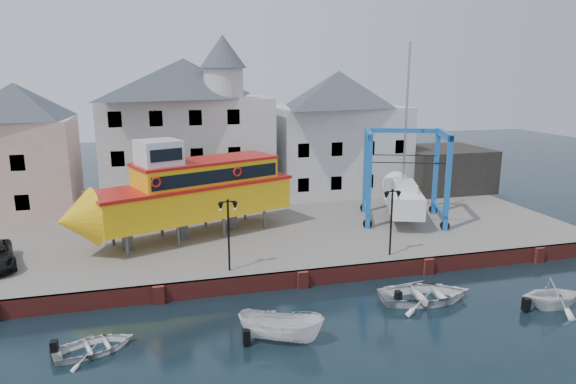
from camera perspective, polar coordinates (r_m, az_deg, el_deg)
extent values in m
plane|color=black|center=(29.97, 1.61, -10.55)|extent=(140.00, 140.00, 0.00)
cube|color=#66615B|center=(39.83, -2.87, -3.73)|extent=(44.00, 22.00, 1.00)
cube|color=maroon|center=(29.88, 1.55, -9.59)|extent=(44.00, 0.25, 1.00)
cube|color=maroon|center=(28.68, -14.18, -11.01)|extent=(0.60, 0.36, 1.00)
cube|color=maroon|center=(29.73, 1.64, -9.71)|extent=(0.60, 0.36, 1.00)
cube|color=maroon|center=(32.75, 15.32, -7.98)|extent=(0.60, 0.36, 1.00)
cube|color=maroon|center=(37.28, 26.10, -6.29)|extent=(0.60, 0.36, 1.00)
cube|color=tan|center=(46.04, -27.42, 2.54)|extent=(8.00, 7.00, 7.50)
pyramid|color=#3C4248|center=(45.51, -28.11, 8.92)|extent=(8.00, 7.00, 2.80)
cube|color=black|center=(43.03, -27.42, -1.04)|extent=(1.00, 0.08, 1.20)
cube|color=black|center=(42.47, -27.85, 2.88)|extent=(1.00, 0.08, 1.20)
cube|color=#BEBEBE|center=(45.37, -11.15, 4.60)|extent=(14.00, 8.00, 9.00)
pyramid|color=#3C4248|center=(44.90, -11.50, 12.31)|extent=(14.00, 8.00, 3.20)
cube|color=black|center=(42.01, -18.09, -0.51)|extent=(1.00, 0.08, 1.20)
cube|color=black|center=(41.93, -14.01, -0.28)|extent=(1.00, 0.08, 1.20)
cube|color=black|center=(42.06, -9.92, -0.04)|extent=(1.00, 0.08, 1.20)
cube|color=black|center=(42.40, -5.88, 0.20)|extent=(1.00, 0.08, 1.20)
cube|color=black|center=(41.44, -18.39, 3.52)|extent=(1.00, 0.08, 1.20)
cube|color=black|center=(41.35, -14.24, 3.77)|extent=(1.00, 0.08, 1.20)
cube|color=black|center=(41.49, -10.09, 4.00)|extent=(1.00, 0.08, 1.20)
cube|color=black|center=(41.83, -5.98, 4.20)|extent=(1.00, 0.08, 1.20)
cube|color=black|center=(41.08, -18.69, 7.65)|extent=(1.00, 0.08, 1.20)
cube|color=black|center=(40.99, -14.47, 7.91)|extent=(1.00, 0.08, 1.20)
cube|color=black|center=(41.13, -10.25, 8.13)|extent=(1.00, 0.08, 1.20)
cube|color=black|center=(41.48, -6.08, 8.30)|extent=(1.00, 0.08, 1.20)
cylinder|color=#BEBEBE|center=(42.82, -7.17, 11.91)|extent=(3.20, 3.20, 2.40)
cone|color=#3C4248|center=(42.84, -7.27, 15.25)|extent=(3.80, 3.80, 2.60)
cube|color=#BEBEBE|center=(48.84, 5.50, 4.78)|extent=(12.00, 8.00, 8.00)
pyramid|color=#3C4248|center=(48.35, 5.64, 11.36)|extent=(12.00, 8.00, 3.20)
cube|color=black|center=(44.16, 1.72, 0.78)|extent=(1.00, 0.08, 1.20)
cube|color=black|center=(45.09, 5.38, 0.99)|extent=(1.00, 0.08, 1.20)
cube|color=black|center=(46.20, 8.87, 1.18)|extent=(1.00, 0.08, 1.20)
cube|color=black|center=(47.47, 12.20, 1.36)|extent=(1.00, 0.08, 1.20)
cube|color=black|center=(43.62, 1.75, 4.64)|extent=(1.00, 0.08, 1.20)
cube|color=black|center=(44.56, 5.46, 4.76)|extent=(1.00, 0.08, 1.20)
cube|color=black|center=(45.68, 9.01, 4.86)|extent=(1.00, 0.08, 1.20)
cube|color=black|center=(46.97, 12.37, 4.94)|extent=(1.00, 0.08, 1.20)
cube|color=black|center=(51.74, 16.68, 2.51)|extent=(8.00, 7.00, 4.00)
cylinder|color=black|center=(29.20, -6.61, -4.98)|extent=(0.12, 0.12, 4.00)
cube|color=black|center=(28.64, -6.72, -1.08)|extent=(0.90, 0.06, 0.06)
sphere|color=black|center=(28.62, -6.72, -0.95)|extent=(0.16, 0.16, 0.16)
cone|color=black|center=(28.65, -7.49, -1.65)|extent=(0.32, 0.32, 0.45)
sphere|color=white|center=(28.70, -7.48, -2.00)|extent=(0.18, 0.18, 0.18)
cone|color=black|center=(28.76, -5.91, -1.55)|extent=(0.32, 0.32, 0.45)
sphere|color=white|center=(28.81, -5.90, -1.90)|extent=(0.18, 0.18, 0.18)
cylinder|color=black|center=(32.08, 11.38, -3.49)|extent=(0.12, 0.12, 4.00)
cube|color=black|center=(31.57, 11.55, 0.07)|extent=(0.90, 0.06, 0.06)
sphere|color=black|center=(31.55, 11.55, 0.20)|extent=(0.16, 0.16, 0.16)
cone|color=black|center=(31.46, 10.87, -0.45)|extent=(0.32, 0.32, 0.45)
sphere|color=white|center=(31.50, 10.86, -0.77)|extent=(0.18, 0.18, 0.18)
cone|color=black|center=(31.81, 12.17, -0.36)|extent=(0.32, 0.32, 0.45)
sphere|color=white|center=(31.85, 12.15, -0.67)|extent=(0.18, 0.18, 0.18)
cylinder|color=#59595E|center=(32.99, -17.44, -5.72)|extent=(0.26, 0.26, 1.44)
cylinder|color=#59595E|center=(35.44, -18.87, -4.52)|extent=(0.26, 0.26, 1.44)
cylinder|color=#59595E|center=(34.13, -12.09, -4.77)|extent=(0.26, 0.26, 1.44)
cylinder|color=#59595E|center=(36.50, -13.85, -3.68)|extent=(0.26, 0.26, 1.44)
cylinder|color=#59595E|center=(35.55, -7.15, -3.85)|extent=(0.26, 0.26, 1.44)
cylinder|color=#59595E|center=(37.83, -9.15, -2.87)|extent=(0.26, 0.26, 1.44)
cylinder|color=#59595E|center=(37.22, -2.63, -2.98)|extent=(0.26, 0.26, 1.44)
cylinder|color=#59595E|center=(39.41, -4.80, -2.09)|extent=(0.26, 0.26, 1.44)
cube|color=#59595E|center=(34.35, -17.42, -4.97)|extent=(0.71, 0.66, 1.44)
cube|color=#59595E|center=(35.67, -11.58, -3.96)|extent=(0.71, 0.66, 1.44)
cube|color=#59595E|center=(37.35, -6.23, -2.98)|extent=(0.71, 0.66, 1.44)
cube|color=yellow|center=(35.60, -10.31, -0.97)|extent=(13.86, 8.32, 2.11)
cone|color=yellow|center=(33.08, -22.50, -2.85)|extent=(3.30, 4.17, 3.65)
cube|color=red|center=(35.34, -10.39, 0.85)|extent=(14.18, 8.57, 0.21)
cube|color=yellow|center=(35.62, -9.05, 2.10)|extent=(10.14, 6.56, 1.54)
cube|color=black|center=(34.17, -7.76, 1.76)|extent=(8.61, 3.43, 0.86)
cube|color=black|center=(37.08, -10.24, 2.56)|extent=(8.61, 3.43, 0.86)
cube|color=red|center=(35.47, -9.10, 3.46)|extent=(10.35, 6.72, 0.17)
cube|color=white|center=(33.97, -14.20, 4.15)|extent=(3.24, 3.24, 1.75)
cube|color=black|center=(32.79, -13.35, 4.01)|extent=(1.97, 0.82, 0.77)
torus|color=red|center=(32.30, -14.47, 1.06)|extent=(0.68, 0.37, 0.67)
torus|color=red|center=(34.79, -5.65, 2.26)|extent=(0.68, 0.37, 0.67)
cube|color=#1B63B0|center=(36.98, 8.99, 1.05)|extent=(0.44, 0.44, 6.80)
cylinder|color=black|center=(37.73, 8.82, -3.50)|extent=(0.72, 0.46, 0.68)
cube|color=#1B63B0|center=(41.41, 8.60, 2.35)|extent=(0.44, 0.44, 6.80)
cylinder|color=black|center=(42.08, 8.46, -1.74)|extent=(0.72, 0.46, 0.68)
cube|color=#1B63B0|center=(37.75, 17.33, 0.86)|extent=(0.44, 0.44, 6.80)
cylinder|color=black|center=(38.49, 17.02, -3.60)|extent=(0.72, 0.46, 0.68)
cube|color=#1B63B0|center=(42.10, 16.09, 2.16)|extent=(0.44, 0.44, 6.80)
cylinder|color=black|center=(42.76, 15.83, -1.87)|extent=(0.72, 0.46, 0.68)
cube|color=#1B63B0|center=(38.69, 8.95, 6.44)|extent=(1.99, 4.68, 0.48)
cube|color=#1B63B0|center=(39.74, 8.66, -1.70)|extent=(1.89, 4.65, 0.20)
cube|color=#1B63B0|center=(39.43, 16.99, 6.15)|extent=(1.99, 4.68, 0.48)
cube|color=#1B63B0|center=(40.45, 16.45, -1.83)|extent=(1.89, 4.65, 0.20)
cube|color=#1B63B0|center=(41.19, 12.60, 6.68)|extent=(5.59, 2.32, 0.34)
cube|color=white|center=(39.82, 12.65, -0.69)|extent=(4.60, 7.62, 1.56)
cone|color=white|center=(44.00, 11.96, 0.65)|extent=(2.63, 2.23, 2.24)
cube|color=#59595E|center=(40.09, 12.57, -2.24)|extent=(0.82, 1.72, 0.68)
cube|color=white|center=(39.11, 12.81, 0.67)|extent=(2.46, 3.27, 0.58)
cylinder|color=#99999E|center=(39.33, 13.01, 8.18)|extent=(0.21, 0.21, 10.69)
cube|color=black|center=(37.51, 13.21, 3.17)|extent=(4.96, 1.91, 0.05)
cube|color=black|center=(40.93, 12.56, 4.02)|extent=(4.96, 1.91, 0.05)
imported|color=white|center=(24.59, -0.80, -16.18)|extent=(4.30, 3.26, 1.57)
imported|color=white|center=(29.29, 14.96, -11.61)|extent=(5.40, 4.13, 1.04)
imported|color=white|center=(30.82, 27.21, -11.40)|extent=(3.73, 3.33, 1.78)
imported|color=white|center=(25.24, -20.71, -16.27)|extent=(4.09, 3.45, 0.72)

